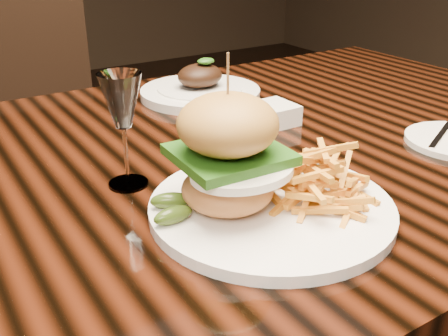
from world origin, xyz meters
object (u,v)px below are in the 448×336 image
burger_plate (268,175)px  far_dish (200,90)px  chair_far (29,124)px  dining_table (199,196)px  wine_glass (122,105)px

burger_plate → far_dish: 0.50m
far_dish → chair_far: size_ratio=0.26×
far_dish → dining_table: bearing=-121.0°
dining_table → wine_glass: size_ratio=10.09×
burger_plate → wine_glass: size_ratio=1.93×
burger_plate → wine_glass: bearing=138.5°
dining_table → chair_far: size_ratio=1.68×
wine_glass → chair_far: bearing=86.2°
dining_table → far_dish: size_ratio=6.39×
burger_plate → far_dish: bearing=83.6°
far_dish → chair_far: 0.71m
burger_plate → chair_far: (-0.05, 1.10, -0.26)m
burger_plate → chair_far: 1.13m
far_dish → chair_far: chair_far is taller
chair_far → dining_table: bearing=-82.9°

